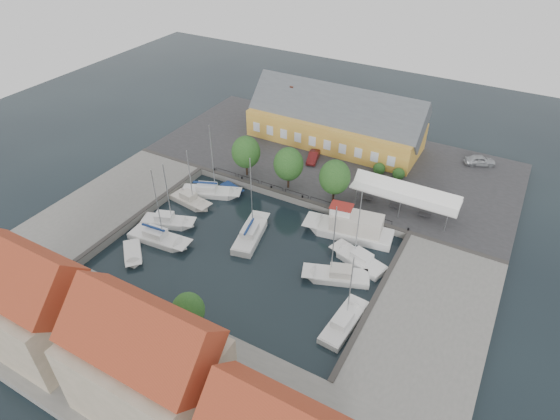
% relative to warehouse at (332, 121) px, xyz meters
% --- Properties ---
extents(ground, '(140.00, 140.00, 0.00)m').
position_rel_warehouse_xyz_m(ground, '(2.60, -28.36, -4.43)').
color(ground, black).
rests_on(ground, ground).
extents(north_quay, '(56.00, 26.00, 1.00)m').
position_rel_warehouse_xyz_m(north_quay, '(2.60, -5.36, -3.93)').
color(north_quay, '#2D2D30').
rests_on(north_quay, ground).
extents(west_quay, '(12.00, 24.00, 1.00)m').
position_rel_warehouse_xyz_m(west_quay, '(-19.40, -30.36, -3.93)').
color(west_quay, slate).
rests_on(west_quay, ground).
extents(east_quay, '(12.00, 24.00, 1.00)m').
position_rel_warehouse_xyz_m(east_quay, '(24.60, -30.36, -3.93)').
color(east_quay, slate).
rests_on(east_quay, ground).
extents(south_bank, '(56.00, 14.00, 1.00)m').
position_rel_warehouse_xyz_m(south_bank, '(2.60, -49.36, -3.93)').
color(south_bank, slate).
rests_on(south_bank, ground).
extents(quay_edge_fittings, '(56.00, 24.72, 0.40)m').
position_rel_warehouse_xyz_m(quay_edge_fittings, '(2.62, -23.61, -3.37)').
color(quay_edge_fittings, '#383533').
rests_on(quay_edge_fittings, north_quay).
extents(warehouse, '(28.56, 14.00, 9.55)m').
position_rel_warehouse_xyz_m(warehouse, '(0.00, 0.00, 0.00)').
color(warehouse, gold).
rests_on(warehouse, north_quay).
extents(tent_canopy, '(14.00, 4.00, 2.83)m').
position_rel_warehouse_xyz_m(tent_canopy, '(16.60, -13.86, -0.74)').
color(tent_canopy, white).
rests_on(tent_canopy, north_quay).
extents(quay_trees, '(18.20, 4.20, 6.30)m').
position_rel_warehouse_xyz_m(quay_trees, '(0.60, -16.36, 0.45)').
color(quay_trees, black).
rests_on(quay_trees, north_quay).
extents(car_silver, '(4.95, 3.61, 1.57)m').
position_rel_warehouse_xyz_m(car_silver, '(23.36, 3.64, -2.64)').
color(car_silver, '#ACB0B4').
rests_on(car_silver, north_quay).
extents(car_red, '(2.40, 4.41, 1.38)m').
position_rel_warehouse_xyz_m(car_red, '(0.38, -7.74, -2.74)').
color(car_red, '#571414').
rests_on(car_red, north_quay).
extents(center_sailboat, '(4.32, 8.73, 11.72)m').
position_rel_warehouse_xyz_m(center_sailboat, '(1.25, -27.57, -4.06)').
color(center_sailboat, white).
rests_on(center_sailboat, ground).
extents(trawler, '(11.89, 5.09, 5.00)m').
position_rel_warehouse_xyz_m(trawler, '(12.20, -20.87, -3.41)').
color(trawler, white).
rests_on(trawler, ground).
extents(east_boat_a, '(7.60, 4.51, 10.49)m').
position_rel_warehouse_xyz_m(east_boat_a, '(15.00, -25.26, -4.17)').
color(east_boat_a, white).
rests_on(east_boat_a, ground).
extents(east_boat_b, '(8.04, 5.05, 10.65)m').
position_rel_warehouse_xyz_m(east_boat_b, '(13.85, -29.00, -4.17)').
color(east_boat_b, white).
rests_on(east_boat_b, ground).
extents(east_boat_c, '(2.86, 7.45, 9.49)m').
position_rel_warehouse_xyz_m(east_boat_c, '(17.11, -35.08, -4.17)').
color(east_boat_c, white).
rests_on(east_boat_c, ground).
extents(west_boat_a, '(8.96, 5.54, 11.60)m').
position_rel_warehouse_xyz_m(west_boat_a, '(-9.17, -22.12, -4.16)').
color(west_boat_a, white).
rests_on(west_boat_a, ground).
extents(west_boat_b, '(6.74, 3.12, 9.17)m').
position_rel_warehouse_xyz_m(west_boat_b, '(-10.26, -25.23, -4.17)').
color(west_boat_b, beige).
rests_on(west_boat_b, ground).
extents(west_boat_c, '(7.42, 4.55, 9.86)m').
position_rel_warehouse_xyz_m(west_boat_c, '(-9.89, -30.56, -4.17)').
color(west_boat_c, white).
rests_on(west_boat_c, ground).
extents(west_boat_d, '(8.62, 3.24, 11.28)m').
position_rel_warehouse_xyz_m(west_boat_d, '(-8.59, -33.78, -4.16)').
color(west_boat_d, white).
rests_on(west_boat_d, ground).
extents(launch_sw, '(5.07, 4.92, 0.98)m').
position_rel_warehouse_xyz_m(launch_sw, '(-9.54, -37.38, -4.34)').
color(launch_sw, white).
rests_on(launch_sw, ground).
extents(launch_nw, '(4.10, 2.54, 0.88)m').
position_rel_warehouse_xyz_m(launch_nw, '(-7.03, -19.62, -4.34)').
color(launch_nw, navy).
rests_on(launch_nw, ground).
extents(townhouses, '(36.30, 8.50, 12.00)m').
position_rel_warehouse_xyz_m(townhouses, '(4.52, -51.60, 1.40)').
color(townhouses, '#C3AF96').
rests_on(townhouses, south_bank).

